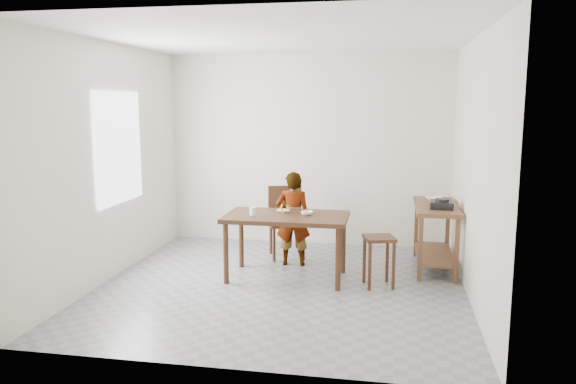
% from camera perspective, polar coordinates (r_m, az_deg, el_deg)
% --- Properties ---
extents(floor, '(4.00, 4.00, 0.04)m').
position_cam_1_polar(floor, '(6.35, -0.66, -9.70)').
color(floor, gray).
rests_on(floor, ground).
extents(ceiling, '(4.00, 4.00, 0.04)m').
position_cam_1_polar(ceiling, '(6.05, -0.71, 15.68)').
color(ceiling, white).
rests_on(ceiling, wall_back).
extents(wall_back, '(4.00, 0.04, 2.70)m').
position_cam_1_polar(wall_back, '(8.03, 2.09, 4.29)').
color(wall_back, silver).
rests_on(wall_back, ground).
extents(wall_front, '(4.00, 0.04, 2.70)m').
position_cam_1_polar(wall_front, '(4.10, -6.10, -0.51)').
color(wall_front, silver).
rests_on(wall_front, ground).
extents(wall_left, '(0.04, 4.00, 2.70)m').
position_cam_1_polar(wall_left, '(6.73, -17.83, 2.90)').
color(wall_left, silver).
rests_on(wall_left, ground).
extents(wall_right, '(0.04, 4.00, 2.70)m').
position_cam_1_polar(wall_right, '(6.00, 18.62, 2.14)').
color(wall_right, silver).
rests_on(wall_right, ground).
extents(window_pane, '(0.02, 1.10, 1.30)m').
position_cam_1_polar(window_pane, '(6.87, -16.74, 4.33)').
color(window_pane, white).
rests_on(window_pane, wall_left).
extents(dining_table, '(1.40, 0.80, 0.75)m').
position_cam_1_polar(dining_table, '(6.52, -0.16, -5.57)').
color(dining_table, '#3D2213').
rests_on(dining_table, floor).
extents(prep_counter, '(0.50, 1.20, 0.80)m').
position_cam_1_polar(prep_counter, '(7.11, 14.70, -4.41)').
color(prep_counter, brown).
rests_on(prep_counter, floor).
extents(child, '(0.46, 0.32, 1.18)m').
position_cam_1_polar(child, '(6.99, 0.51, -2.73)').
color(child, white).
rests_on(child, floor).
extents(dining_chair, '(0.57, 0.57, 0.93)m').
position_cam_1_polar(dining_chair, '(7.36, -0.11, -3.15)').
color(dining_chair, '#3D2213').
rests_on(dining_chair, floor).
extents(stool, '(0.40, 0.40, 0.57)m').
position_cam_1_polar(stool, '(6.34, 9.20, -6.97)').
color(stool, '#3D2213').
rests_on(stool, floor).
extents(glass_tumbler, '(0.10, 0.10, 0.09)m').
position_cam_1_polar(glass_tumbler, '(6.41, -3.58, -1.98)').
color(glass_tumbler, white).
rests_on(glass_tumbler, dining_table).
extents(small_bowl, '(0.16, 0.16, 0.04)m').
position_cam_1_polar(small_bowl, '(6.42, 1.94, -2.16)').
color(small_bowl, white).
rests_on(small_bowl, dining_table).
extents(banana, '(0.20, 0.16, 0.06)m').
position_cam_1_polar(banana, '(6.56, -0.46, -1.85)').
color(banana, gold).
rests_on(banana, dining_table).
extents(serving_bowl, '(0.26, 0.26, 0.05)m').
position_cam_1_polar(serving_bowl, '(7.22, 14.65, -0.74)').
color(serving_bowl, white).
rests_on(serving_bowl, prep_counter).
extents(gas_burner, '(0.28, 0.28, 0.09)m').
position_cam_1_polar(gas_burner, '(6.79, 15.37, -1.25)').
color(gas_burner, black).
rests_on(gas_burner, prep_counter).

